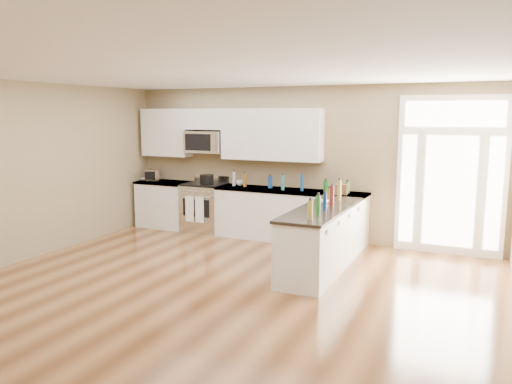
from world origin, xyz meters
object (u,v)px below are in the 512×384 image
kitchen_range (205,207)px  peninsula_cabinet (322,241)px  stockpot (207,179)px  toaster_oven (153,175)px

kitchen_range → peninsula_cabinet: bearing=-26.9°
stockpot → toaster_oven: 1.33m
peninsula_cabinet → stockpot: (-2.75, 1.38, 0.62)m
kitchen_range → stockpot: bearing=-35.6°
kitchen_range → toaster_oven: bearing=179.3°
peninsula_cabinet → toaster_oven: 4.37m
peninsula_cabinet → stockpot: 3.14m
stockpot → toaster_oven: toaster_oven is taller
stockpot → toaster_oven: (-1.32, 0.09, 0.00)m
stockpot → peninsula_cabinet: bearing=-26.6°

